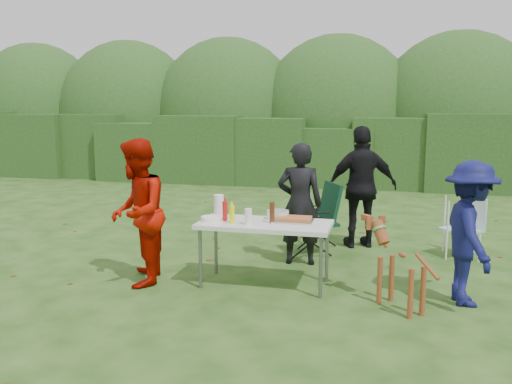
% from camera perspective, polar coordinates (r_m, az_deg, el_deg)
% --- Properties ---
extents(ground, '(80.00, 80.00, 0.00)m').
position_cam_1_polar(ground, '(6.37, -0.58, -9.70)').
color(ground, '#1E4211').
extents(hedge_row, '(22.00, 1.40, 1.70)m').
position_cam_1_polar(hedge_row, '(13.96, 7.76, 4.19)').
color(hedge_row, '#23471C').
rests_on(hedge_row, ground).
extents(shrub_backdrop, '(20.00, 2.60, 3.20)m').
position_cam_1_polar(shrub_backdrop, '(15.51, 8.49, 7.45)').
color(shrub_backdrop, '#3D6628').
rests_on(shrub_backdrop, ground).
extents(folding_table, '(1.50, 0.70, 0.74)m').
position_cam_1_polar(folding_table, '(6.16, 0.93, -3.69)').
color(folding_table, silver).
rests_on(folding_table, ground).
extents(person_cook, '(0.62, 0.45, 1.59)m').
position_cam_1_polar(person_cook, '(7.01, 4.63, -1.23)').
color(person_cook, black).
rests_on(person_cook, ground).
extents(person_red_jacket, '(0.86, 0.98, 1.69)m').
position_cam_1_polar(person_red_jacket, '(6.33, -12.39, -2.11)').
color(person_red_jacket, '#A40D01').
rests_on(person_red_jacket, ground).
extents(person_black_puffy, '(1.12, 0.77, 1.76)m').
position_cam_1_polar(person_black_puffy, '(7.96, 11.09, 0.51)').
color(person_black_puffy, black).
rests_on(person_black_puffy, ground).
extents(child, '(0.71, 1.05, 1.51)m').
position_cam_1_polar(child, '(6.00, 21.59, -4.06)').
color(child, '#0F1249').
rests_on(child, ground).
extents(dog, '(0.88, 0.93, 0.87)m').
position_cam_1_polar(dog, '(5.70, 15.06, -7.75)').
color(dog, brown).
rests_on(dog, ground).
extents(camping_chair, '(0.85, 0.85, 0.99)m').
position_cam_1_polar(camping_chair, '(7.57, 6.20, -2.77)').
color(camping_chair, '#0F3421').
rests_on(camping_chair, ground).
extents(lawn_chair, '(0.68, 0.68, 0.82)m').
position_cam_1_polar(lawn_chair, '(7.90, 20.84, -3.47)').
color(lawn_chair, teal).
rests_on(lawn_chair, ground).
extents(food_tray, '(0.45, 0.30, 0.02)m').
position_cam_1_polar(food_tray, '(6.19, 3.94, -3.06)').
color(food_tray, '#B7B7BA').
rests_on(food_tray, folding_table).
extents(focaccia_bread, '(0.40, 0.26, 0.04)m').
position_cam_1_polar(focaccia_bread, '(6.18, 3.94, -2.81)').
color(focaccia_bread, '#AB5F30').
rests_on(focaccia_bread, food_tray).
extents(mustard_bottle, '(0.06, 0.06, 0.20)m').
position_cam_1_polar(mustard_bottle, '(6.09, -2.55, -2.37)').
color(mustard_bottle, '#EBF908').
rests_on(mustard_bottle, folding_table).
extents(ketchup_bottle, '(0.06, 0.06, 0.22)m').
position_cam_1_polar(ketchup_bottle, '(6.25, -3.28, -2.00)').
color(ketchup_bottle, '#B61815').
rests_on(ketchup_bottle, folding_table).
extents(beer_bottle, '(0.06, 0.06, 0.24)m').
position_cam_1_polar(beer_bottle, '(6.09, 1.70, -2.18)').
color(beer_bottle, '#47230F').
rests_on(beer_bottle, folding_table).
extents(paper_towel_roll, '(0.12, 0.12, 0.26)m').
position_cam_1_polar(paper_towel_roll, '(6.46, -3.94, -1.44)').
color(paper_towel_roll, white).
rests_on(paper_towel_roll, folding_table).
extents(cup_stack, '(0.08, 0.08, 0.18)m').
position_cam_1_polar(cup_stack, '(6.02, -0.83, -2.61)').
color(cup_stack, white).
rests_on(cup_stack, folding_table).
extents(pasta_bowl, '(0.26, 0.26, 0.10)m').
position_cam_1_polar(pasta_bowl, '(6.32, 2.31, -2.40)').
color(pasta_bowl, silver).
rests_on(pasta_bowl, folding_table).
extents(plate_stack, '(0.24, 0.24, 0.05)m').
position_cam_1_polar(plate_stack, '(6.25, -4.72, -2.81)').
color(plate_stack, white).
rests_on(plate_stack, folding_table).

